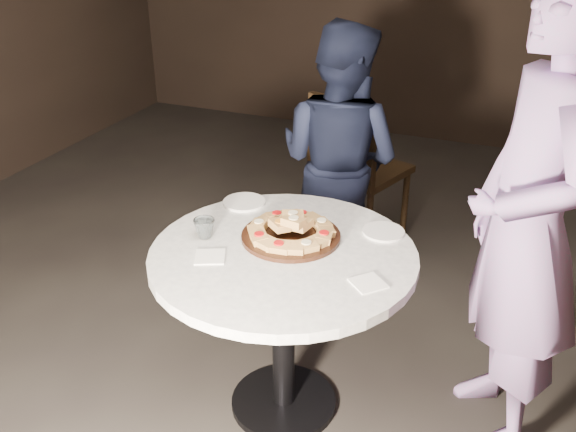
{
  "coord_description": "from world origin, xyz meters",
  "views": [
    {
      "loc": [
        0.83,
        -2.13,
        2.04
      ],
      "look_at": [
        -0.01,
        -0.09,
        0.92
      ],
      "focal_mm": 40.0,
      "sensor_mm": 36.0,
      "label": 1
    }
  ],
  "objects_px": {
    "serving_board": "(291,236)",
    "diner_teal": "(527,229)",
    "table": "(283,283)",
    "water_glass": "(204,228)",
    "diner_navy": "(339,162)",
    "chair_far": "(353,163)",
    "focaccia_pile": "(291,228)"
  },
  "relations": [
    {
      "from": "serving_board",
      "to": "focaccia_pile",
      "type": "relative_size",
      "value": 1.13
    },
    {
      "from": "water_glass",
      "to": "diner_navy",
      "type": "distance_m",
      "value": 1.1
    },
    {
      "from": "table",
      "to": "diner_teal",
      "type": "relative_size",
      "value": 0.73
    },
    {
      "from": "table",
      "to": "serving_board",
      "type": "relative_size",
      "value": 3.47
    },
    {
      "from": "focaccia_pile",
      "to": "chair_far",
      "type": "bearing_deg",
      "value": 96.05
    },
    {
      "from": "table",
      "to": "water_glass",
      "type": "distance_m",
      "value": 0.38
    },
    {
      "from": "table",
      "to": "diner_navy",
      "type": "xyz_separation_m",
      "value": [
        -0.12,
        1.05,
        0.1
      ]
    },
    {
      "from": "focaccia_pile",
      "to": "diner_navy",
      "type": "relative_size",
      "value": 0.24
    },
    {
      "from": "focaccia_pile",
      "to": "diner_teal",
      "type": "bearing_deg",
      "value": 7.81
    },
    {
      "from": "serving_board",
      "to": "diner_teal",
      "type": "distance_m",
      "value": 0.89
    },
    {
      "from": "serving_board",
      "to": "chair_far",
      "type": "relative_size",
      "value": 0.4
    },
    {
      "from": "focaccia_pile",
      "to": "chair_far",
      "type": "height_order",
      "value": "chair_far"
    },
    {
      "from": "chair_far",
      "to": "serving_board",
      "type": "bearing_deg",
      "value": 114.91
    },
    {
      "from": "table",
      "to": "diner_navy",
      "type": "height_order",
      "value": "diner_navy"
    },
    {
      "from": "chair_far",
      "to": "diner_teal",
      "type": "height_order",
      "value": "diner_teal"
    },
    {
      "from": "diner_teal",
      "to": "focaccia_pile",
      "type": "bearing_deg",
      "value": -105.04
    },
    {
      "from": "diner_teal",
      "to": "diner_navy",
      "type": "bearing_deg",
      "value": -152.93
    },
    {
      "from": "water_glass",
      "to": "chair_far",
      "type": "bearing_deg",
      "value": 82.93
    },
    {
      "from": "chair_far",
      "to": "diner_navy",
      "type": "xyz_separation_m",
      "value": [
        0.03,
        -0.4,
        0.17
      ]
    },
    {
      "from": "diner_teal",
      "to": "chair_far",
      "type": "bearing_deg",
      "value": -163.16
    },
    {
      "from": "diner_teal",
      "to": "serving_board",
      "type": "bearing_deg",
      "value": -104.92
    },
    {
      "from": "focaccia_pile",
      "to": "water_glass",
      "type": "xyz_separation_m",
      "value": [
        -0.32,
        -0.13,
        -0.0
      ]
    },
    {
      "from": "table",
      "to": "chair_far",
      "type": "bearing_deg",
      "value": 96.04
    },
    {
      "from": "focaccia_pile",
      "to": "diner_navy",
      "type": "distance_m",
      "value": 0.95
    },
    {
      "from": "focaccia_pile",
      "to": "chair_far",
      "type": "distance_m",
      "value": 1.37
    },
    {
      "from": "serving_board",
      "to": "diner_teal",
      "type": "bearing_deg",
      "value": 7.92
    },
    {
      "from": "serving_board",
      "to": "diner_navy",
      "type": "relative_size",
      "value": 0.27
    },
    {
      "from": "table",
      "to": "chair_far",
      "type": "height_order",
      "value": "chair_far"
    },
    {
      "from": "focaccia_pile",
      "to": "chair_far",
      "type": "xyz_separation_m",
      "value": [
        -0.14,
        1.34,
        -0.25
      ]
    },
    {
      "from": "serving_board",
      "to": "water_glass",
      "type": "height_order",
      "value": "water_glass"
    },
    {
      "from": "table",
      "to": "water_glass",
      "type": "bearing_deg",
      "value": -177.24
    },
    {
      "from": "diner_navy",
      "to": "chair_far",
      "type": "bearing_deg",
      "value": -71.54
    }
  ]
}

